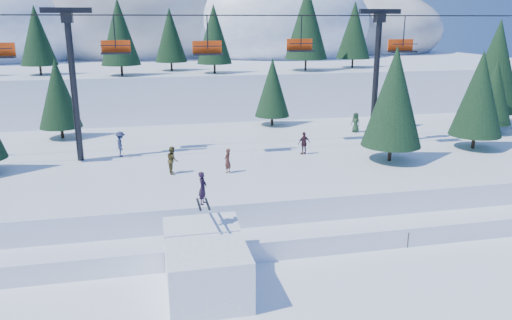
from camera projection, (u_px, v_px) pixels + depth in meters
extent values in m
plane|color=white|center=(264.00, 320.00, 20.62)|extent=(160.00, 160.00, 0.00)
cube|color=white|center=(209.00, 169.00, 37.21)|extent=(70.00, 22.00, 2.50)
cube|color=white|center=(232.00, 231.00, 27.99)|extent=(70.00, 6.00, 1.10)
cube|color=white|center=(171.00, 76.00, 83.75)|extent=(110.00, 60.00, 6.00)
ellipsoid|color=#605B59|center=(132.00, 13.00, 89.14)|extent=(44.00, 39.60, 26.40)
ellipsoid|color=white|center=(273.00, 23.00, 87.07)|extent=(34.00, 30.60, 19.72)
ellipsoid|color=#605B59|center=(364.00, 30.00, 97.20)|extent=(30.00, 27.00, 15.00)
cylinder|color=black|center=(122.00, 70.00, 55.74)|extent=(0.26, 0.26, 1.17)
cone|color=#1B3B20|center=(119.00, 32.00, 54.61)|extent=(4.34, 4.34, 7.17)
cylinder|color=black|center=(215.00, 68.00, 58.28)|extent=(0.26, 0.26, 1.10)
cone|color=#1B3B20|center=(214.00, 34.00, 57.23)|extent=(4.07, 4.07, 6.74)
cylinder|color=black|center=(306.00, 65.00, 61.27)|extent=(0.26, 0.26, 1.41)
cone|color=#1B3B20|center=(307.00, 22.00, 59.91)|extent=(5.23, 5.23, 8.66)
cylinder|color=black|center=(41.00, 70.00, 56.43)|extent=(0.26, 0.26, 1.07)
cone|color=#1B3B20|center=(37.00, 35.00, 55.39)|extent=(3.99, 3.99, 6.60)
cylinder|color=black|center=(352.00, 63.00, 65.11)|extent=(0.26, 0.26, 1.17)
cone|color=#1B3B20|center=(354.00, 30.00, 63.98)|extent=(4.35, 4.35, 7.20)
cylinder|color=black|center=(172.00, 66.00, 61.27)|extent=(0.26, 0.26, 1.05)
cone|color=#1B3B20|center=(170.00, 35.00, 60.26)|extent=(3.89, 3.89, 6.44)
cube|color=white|center=(207.00, 270.00, 22.35)|extent=(3.54, 4.38, 2.40)
cube|color=white|center=(201.00, 227.00, 23.77)|extent=(3.54, 1.53, 0.85)
imported|color=black|center=(203.00, 188.00, 22.97)|extent=(0.56, 0.67, 1.55)
cube|color=black|center=(199.00, 204.00, 23.15)|extent=(0.11, 1.65, 0.03)
cube|color=black|center=(207.00, 204.00, 23.23)|extent=(0.11, 1.65, 0.03)
cylinder|color=black|center=(74.00, 89.00, 33.66)|extent=(0.44, 0.44, 10.00)
cube|color=black|center=(66.00, 10.00, 32.28)|extent=(3.20, 0.35, 0.35)
cube|color=black|center=(67.00, 17.00, 32.40)|extent=(0.70, 0.70, 0.70)
cylinder|color=black|center=(376.00, 81.00, 38.20)|extent=(0.44, 0.44, 10.00)
cube|color=black|center=(380.00, 11.00, 36.82)|extent=(3.20, 0.35, 0.35)
cube|color=black|center=(380.00, 18.00, 36.95)|extent=(0.70, 0.70, 0.70)
cylinder|color=black|center=(237.00, 15.00, 33.50)|extent=(46.00, 0.06, 0.06)
cylinder|color=black|center=(231.00, 15.00, 35.76)|extent=(46.00, 0.06, 0.06)
cylinder|color=black|center=(114.00, 32.00, 34.37)|extent=(0.08, 0.08, 2.20)
cube|color=black|center=(116.00, 53.00, 34.77)|extent=(2.00, 0.75, 0.12)
cube|color=#FF440C|center=(116.00, 46.00, 35.00)|extent=(2.00, 0.10, 0.85)
cylinder|color=black|center=(115.00, 45.00, 34.29)|extent=(2.00, 0.06, 0.06)
cylinder|color=black|center=(207.00, 32.00, 33.39)|extent=(0.08, 0.08, 2.20)
cube|color=black|center=(208.00, 54.00, 33.78)|extent=(2.00, 0.75, 0.12)
cube|color=#FF440C|center=(207.00, 47.00, 34.01)|extent=(2.00, 0.10, 0.85)
cylinder|color=black|center=(208.00, 46.00, 33.30)|extent=(2.00, 0.06, 0.06)
cylinder|color=black|center=(301.00, 31.00, 37.16)|extent=(0.08, 0.08, 2.20)
cube|color=black|center=(301.00, 51.00, 37.55)|extent=(2.00, 0.75, 0.12)
cube|color=#FF440C|center=(299.00, 44.00, 37.79)|extent=(2.00, 0.10, 0.85)
cylinder|color=black|center=(302.00, 44.00, 37.07)|extent=(2.00, 0.06, 0.06)
cylinder|color=black|center=(404.00, 31.00, 36.37)|extent=(0.08, 0.08, 2.20)
cube|color=black|center=(402.00, 51.00, 36.76)|extent=(2.00, 0.75, 0.12)
cube|color=#FF440C|center=(400.00, 45.00, 36.99)|extent=(2.00, 0.10, 0.85)
cylinder|color=black|center=(405.00, 44.00, 36.28)|extent=(2.00, 0.06, 0.06)
cylinder|color=black|center=(473.00, 142.00, 38.14)|extent=(0.26, 0.26, 1.03)
cone|color=#1B3B20|center=(479.00, 93.00, 37.14)|extent=(3.84, 3.84, 6.35)
cylinder|color=black|center=(489.00, 128.00, 43.29)|extent=(0.26, 0.26, 0.88)
cone|color=#1B3B20|center=(494.00, 92.00, 42.44)|extent=(3.28, 3.28, 5.42)
cylinder|color=black|center=(489.00, 118.00, 46.52)|extent=(0.26, 0.26, 1.35)
cone|color=#1B3B20|center=(496.00, 66.00, 45.22)|extent=(5.01, 5.01, 8.29)
cylinder|color=black|center=(391.00, 124.00, 45.50)|extent=(0.26, 0.26, 0.74)
cone|color=#1B3B20|center=(393.00, 95.00, 44.79)|extent=(2.74, 2.74, 4.53)
cylinder|color=black|center=(62.00, 132.00, 41.50)|extent=(0.26, 0.26, 0.92)
cone|color=#1B3B20|center=(58.00, 93.00, 40.61)|extent=(3.42, 3.42, 5.66)
cylinder|color=black|center=(272.00, 120.00, 46.64)|extent=(0.26, 0.26, 0.87)
cone|color=#1B3B20|center=(272.00, 87.00, 45.81)|extent=(3.22, 3.22, 5.32)
cylinder|color=black|center=(390.00, 153.00, 34.76)|extent=(0.26, 0.26, 1.10)
cone|color=#1B3B20|center=(394.00, 97.00, 33.69)|extent=(4.10, 4.10, 6.78)
imported|color=#532A21|center=(228.00, 161.00, 31.90)|extent=(0.67, 0.70, 1.61)
imported|color=#1E3A22|center=(356.00, 122.00, 43.53)|extent=(0.94, 1.01, 1.74)
imported|color=#232A49|center=(121.00, 144.00, 35.66)|extent=(0.76, 1.23, 1.84)
imported|color=#3F2029|center=(304.00, 143.00, 36.34)|extent=(1.05, 0.64, 1.67)
imported|color=#42391B|center=(172.00, 160.00, 31.79)|extent=(0.50, 0.69, 1.76)
cylinder|color=black|center=(357.00, 240.00, 27.07)|extent=(0.06, 0.06, 0.90)
cylinder|color=black|center=(408.00, 240.00, 27.12)|extent=(0.06, 0.06, 0.90)
cube|color=#FF440C|center=(382.00, 238.00, 27.07)|extent=(2.75, 0.59, 0.55)
cylinder|color=black|center=(410.00, 234.00, 27.83)|extent=(0.06, 0.06, 0.90)
cylinder|color=black|center=(445.00, 225.00, 29.13)|extent=(0.06, 0.06, 0.90)
cube|color=#FF440C|center=(428.00, 228.00, 28.45)|extent=(2.70, 0.82, 0.55)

